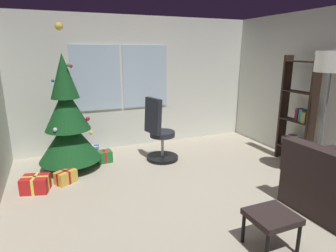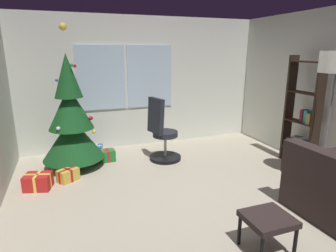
% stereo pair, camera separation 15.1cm
% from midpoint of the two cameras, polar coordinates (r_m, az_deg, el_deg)
% --- Properties ---
extents(ground_plane, '(4.74, 5.73, 0.10)m').
position_cam_midpoint_polar(ground_plane, '(3.61, 7.56, -17.77)').
color(ground_plane, '#B0A58F').
extents(wall_back_with_windows, '(4.74, 0.12, 2.53)m').
position_cam_midpoint_polar(wall_back_with_windows, '(5.77, -6.80, 8.59)').
color(wall_back_with_windows, silver).
rests_on(wall_back_with_windows, ground_plane).
extents(footstool, '(0.44, 0.40, 0.38)m').
position_cam_midpoint_polar(footstool, '(3.03, 18.59, -17.14)').
color(footstool, '#2B211F').
rests_on(footstool, ground_plane).
extents(holiday_tree, '(0.98, 0.98, 2.29)m').
position_cam_midpoint_polar(holiday_tree, '(4.84, -20.21, 0.54)').
color(holiday_tree, '#4C331E').
rests_on(holiday_tree, ground_plane).
extents(gift_box_red, '(0.41, 0.35, 0.23)m').
position_cam_midpoint_polar(gift_box_red, '(4.44, -25.82, -10.39)').
color(gift_box_red, red).
rests_on(gift_box_red, ground_plane).
extents(gift_box_green, '(0.27, 0.24, 0.20)m').
position_cam_midpoint_polar(gift_box_green, '(5.16, -13.42, -5.92)').
color(gift_box_green, '#1E722D').
rests_on(gift_box_green, ground_plane).
extents(gift_box_gold, '(0.34, 0.31, 0.19)m').
position_cam_midpoint_polar(gift_box_gold, '(4.54, -20.62, -9.49)').
color(gift_box_gold, gold).
rests_on(gift_box_gold, ground_plane).
extents(gift_box_blue, '(0.27, 0.30, 0.20)m').
position_cam_midpoint_polar(gift_box_blue, '(5.44, -15.65, -5.00)').
color(gift_box_blue, '#2D4C99').
rests_on(gift_box_blue, ground_plane).
extents(office_chair, '(0.57, 0.56, 1.13)m').
position_cam_midpoint_polar(office_chair, '(4.99, -2.60, -2.09)').
color(office_chair, black).
rests_on(office_chair, ground_plane).
extents(bookshelf, '(0.18, 0.64, 1.82)m').
position_cam_midpoint_polar(bookshelf, '(5.24, 23.63, 1.51)').
color(bookshelf, black).
rests_on(bookshelf, ground_plane).
extents(floor_lamp, '(0.44, 0.44, 1.89)m').
position_cam_midpoint_polar(floor_lamp, '(4.44, 28.95, 9.97)').
color(floor_lamp, slate).
rests_on(floor_lamp, ground_plane).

